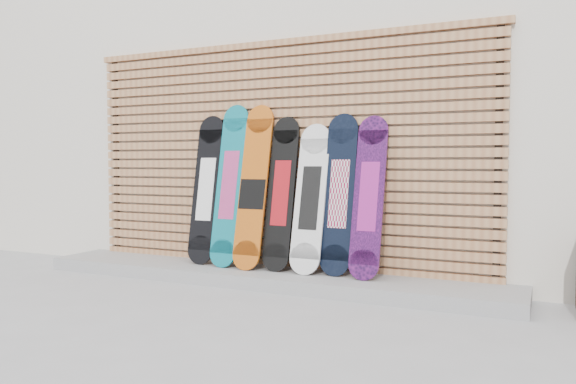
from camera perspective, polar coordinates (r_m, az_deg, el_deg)
name	(u,v)px	position (r m, az deg, el deg)	size (l,w,h in m)	color
ground	(241,301)	(4.66, -4.83, -10.93)	(80.00, 80.00, 0.00)	#969699
building	(405,111)	(7.65, 11.79, 8.04)	(12.00, 5.00, 3.60)	beige
concrete_step	(263,276)	(5.29, -2.55, -8.55)	(4.60, 0.70, 0.12)	gray
slat_wall	(277,154)	(5.45, -1.16, 3.92)	(4.26, 0.08, 2.29)	#A46C44
snowboard_0	(206,189)	(5.65, -8.30, 0.29)	(0.29, 0.30, 1.48)	black
snowboard_1	(230,185)	(5.47, -5.96, 0.73)	(0.27, 0.35, 1.57)	#0C6D7C
snowboard_2	(253,187)	(5.33, -3.55, 0.48)	(0.28, 0.37, 1.56)	#BB5814
snowboard_3	(281,193)	(5.23, -0.70, -0.10)	(0.27, 0.31, 1.44)	black
snowboard_4	(310,198)	(5.10, 2.28, -0.61)	(0.29, 0.34, 1.36)	silver
snowboard_5	(339,194)	(5.03, 5.22, -0.18)	(0.28, 0.28, 1.45)	black
snowboard_6	(369,196)	(4.91, 8.20, -0.45)	(0.27, 0.35, 1.42)	black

